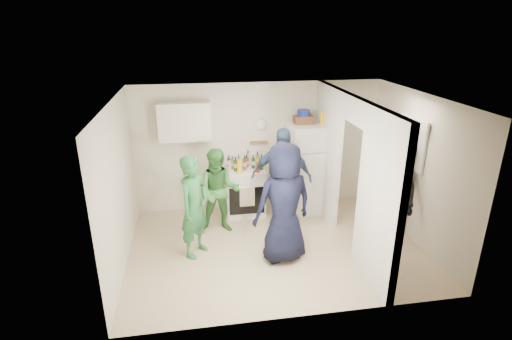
{
  "coord_description": "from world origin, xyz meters",
  "views": [
    {
      "loc": [
        -1.27,
        -5.7,
        3.58
      ],
      "look_at": [
        -0.26,
        0.4,
        1.25
      ],
      "focal_mm": 28.0,
      "sensor_mm": 36.0,
      "label": 1
    }
  ],
  "objects_px": {
    "blue_bowl": "(304,113)",
    "yellow_cup_stack_top": "(322,118)",
    "person_nook": "(392,183)",
    "person_navy": "(284,203)",
    "fridge": "(307,168)",
    "person_green_left": "(194,207)",
    "person_green_center": "(219,191)",
    "person_denim": "(281,178)",
    "stove": "(245,191)",
    "wicker_basket": "(303,120)"
  },
  "relations": [
    {
      "from": "blue_bowl",
      "to": "person_nook",
      "type": "relative_size",
      "value": 0.13
    },
    {
      "from": "person_green_left",
      "to": "person_nook",
      "type": "height_order",
      "value": "person_nook"
    },
    {
      "from": "yellow_cup_stack_top",
      "to": "person_green_center",
      "type": "relative_size",
      "value": 0.16
    },
    {
      "from": "stove",
      "to": "blue_bowl",
      "type": "distance_m",
      "value": 1.88
    },
    {
      "from": "wicker_basket",
      "to": "blue_bowl",
      "type": "bearing_deg",
      "value": 0.0
    },
    {
      "from": "person_green_center",
      "to": "person_denim",
      "type": "bearing_deg",
      "value": 11.54
    },
    {
      "from": "person_green_center",
      "to": "person_nook",
      "type": "xyz_separation_m",
      "value": [
        2.97,
        -0.49,
        0.15
      ]
    },
    {
      "from": "stove",
      "to": "person_green_left",
      "type": "xyz_separation_m",
      "value": [
        -0.98,
        -1.34,
        0.38
      ]
    },
    {
      "from": "yellow_cup_stack_top",
      "to": "person_green_left",
      "type": "distance_m",
      "value": 2.9
    },
    {
      "from": "person_navy",
      "to": "person_denim",
      "type": "bearing_deg",
      "value": -115.0
    },
    {
      "from": "fridge",
      "to": "stove",
      "type": "bearing_deg",
      "value": 178.6
    },
    {
      "from": "person_green_center",
      "to": "person_nook",
      "type": "distance_m",
      "value": 3.01
    },
    {
      "from": "fridge",
      "to": "yellow_cup_stack_top",
      "type": "distance_m",
      "value": 1.03
    },
    {
      "from": "person_green_center",
      "to": "person_navy",
      "type": "xyz_separation_m",
      "value": [
        0.92,
        -1.05,
        0.19
      ]
    },
    {
      "from": "blue_bowl",
      "to": "yellow_cup_stack_top",
      "type": "relative_size",
      "value": 0.96
    },
    {
      "from": "person_green_left",
      "to": "person_nook",
      "type": "distance_m",
      "value": 3.41
    },
    {
      "from": "blue_bowl",
      "to": "yellow_cup_stack_top",
      "type": "height_order",
      "value": "blue_bowl"
    },
    {
      "from": "yellow_cup_stack_top",
      "to": "person_green_center",
      "type": "distance_m",
      "value": 2.33
    },
    {
      "from": "blue_bowl",
      "to": "person_green_center",
      "type": "height_order",
      "value": "blue_bowl"
    },
    {
      "from": "person_nook",
      "to": "yellow_cup_stack_top",
      "type": "bearing_deg",
      "value": -145.47
    },
    {
      "from": "yellow_cup_stack_top",
      "to": "person_nook",
      "type": "height_order",
      "value": "yellow_cup_stack_top"
    },
    {
      "from": "person_nook",
      "to": "stove",
      "type": "bearing_deg",
      "value": -124.78
    },
    {
      "from": "blue_bowl",
      "to": "person_navy",
      "type": "height_order",
      "value": "blue_bowl"
    },
    {
      "from": "person_navy",
      "to": "fridge",
      "type": "bearing_deg",
      "value": -131.06
    },
    {
      "from": "stove",
      "to": "person_denim",
      "type": "xyz_separation_m",
      "value": [
        0.59,
        -0.58,
        0.47
      ]
    },
    {
      "from": "person_navy",
      "to": "stove",
      "type": "bearing_deg",
      "value": -91.63
    },
    {
      "from": "person_green_left",
      "to": "blue_bowl",
      "type": "bearing_deg",
      "value": -20.65
    },
    {
      "from": "yellow_cup_stack_top",
      "to": "person_denim",
      "type": "bearing_deg",
      "value": -152.31
    },
    {
      "from": "fridge",
      "to": "person_green_center",
      "type": "bearing_deg",
      "value": -160.64
    },
    {
      "from": "wicker_basket",
      "to": "person_denim",
      "type": "height_order",
      "value": "wicker_basket"
    },
    {
      "from": "wicker_basket",
      "to": "person_navy",
      "type": "xyz_separation_m",
      "value": [
        -0.75,
        -1.72,
        -0.87
      ]
    },
    {
      "from": "person_green_left",
      "to": "person_green_center",
      "type": "xyz_separation_m",
      "value": [
        0.44,
        0.69,
        -0.06
      ]
    },
    {
      "from": "wicker_basket",
      "to": "blue_bowl",
      "type": "xyz_separation_m",
      "value": [
        0.0,
        0.0,
        0.13
      ]
    },
    {
      "from": "stove",
      "to": "person_nook",
      "type": "relative_size",
      "value": 0.5
    },
    {
      "from": "person_nook",
      "to": "person_denim",
      "type": "bearing_deg",
      "value": -116.65
    },
    {
      "from": "fridge",
      "to": "person_green_left",
      "type": "bearing_deg",
      "value": -149.27
    },
    {
      "from": "wicker_basket",
      "to": "person_nook",
      "type": "bearing_deg",
      "value": -41.76
    },
    {
      "from": "person_green_center",
      "to": "person_denim",
      "type": "distance_m",
      "value": 1.15
    },
    {
      "from": "fridge",
      "to": "wicker_basket",
      "type": "height_order",
      "value": "wicker_basket"
    },
    {
      "from": "stove",
      "to": "person_green_center",
      "type": "xyz_separation_m",
      "value": [
        -0.54,
        -0.65,
        0.31
      ]
    },
    {
      "from": "wicker_basket",
      "to": "person_navy",
      "type": "relative_size",
      "value": 0.18
    },
    {
      "from": "blue_bowl",
      "to": "person_denim",
      "type": "relative_size",
      "value": 0.13
    },
    {
      "from": "blue_bowl",
      "to": "person_navy",
      "type": "xyz_separation_m",
      "value": [
        -0.75,
        -1.72,
        -1.0
      ]
    },
    {
      "from": "fridge",
      "to": "person_navy",
      "type": "bearing_deg",
      "value": -117.04
    },
    {
      "from": "stove",
      "to": "person_denim",
      "type": "relative_size",
      "value": 0.5
    },
    {
      "from": "blue_bowl",
      "to": "person_nook",
      "type": "distance_m",
      "value": 2.03
    },
    {
      "from": "person_green_center",
      "to": "person_nook",
      "type": "relative_size",
      "value": 0.83
    },
    {
      "from": "wicker_basket",
      "to": "person_green_left",
      "type": "bearing_deg",
      "value": -147.12
    },
    {
      "from": "fridge",
      "to": "blue_bowl",
      "type": "xyz_separation_m",
      "value": [
        -0.1,
        0.05,
        1.08
      ]
    },
    {
      "from": "person_green_center",
      "to": "person_green_left",
      "type": "bearing_deg",
      "value": -114.45
    }
  ]
}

